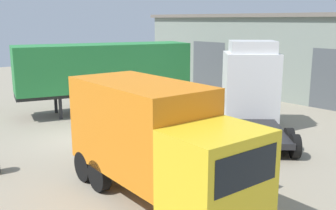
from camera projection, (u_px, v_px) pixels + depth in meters
ground_plane at (78, 139)px, 17.70m from camera, size 60.00×60.00×0.00m
warehouse_building at (296, 53)px, 28.71m from camera, size 23.38×8.40×5.66m
tractor_unit_white at (251, 89)px, 18.80m from camera, size 6.13×6.06×4.28m
container_trailer_green at (106, 69)px, 22.52m from camera, size 5.26×10.11×3.90m
box_truck_yellow at (156, 138)px, 11.36m from camera, size 6.75×2.81×3.45m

